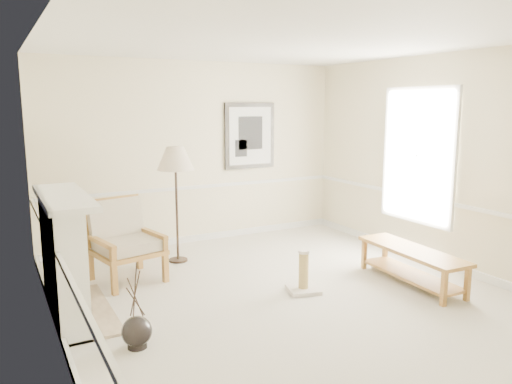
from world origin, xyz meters
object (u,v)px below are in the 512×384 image
Objects in this scene: floor_lamp at (175,162)px; scratching_post at (303,278)px; bench at (412,260)px; floor_vase at (137,332)px; armchair at (122,237)px.

floor_lamp is 3.21× the size of scratching_post.
bench is (2.27, -2.25, -1.14)m from floor_lamp.
armchair is (0.35, 1.93, 0.41)m from floor_vase.
floor_vase is 0.50× the size of floor_lamp.
floor_lamp is 2.42m from scratching_post.
floor_vase is at bearing -179.20° from bench.
floor_lamp reaches higher than armchair.
scratching_post is at bearing -63.26° from floor_lamp.
floor_lamp is at bearing 10.53° from armchair.
scratching_post reaches higher than bench.
floor_vase reaches higher than bench.
floor_vase reaches higher than scratching_post.
floor_vase is 1.60× the size of scratching_post.
scratching_post is (0.93, -1.84, -1.28)m from floor_lamp.
scratching_post is (-1.34, 0.41, -0.14)m from bench.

